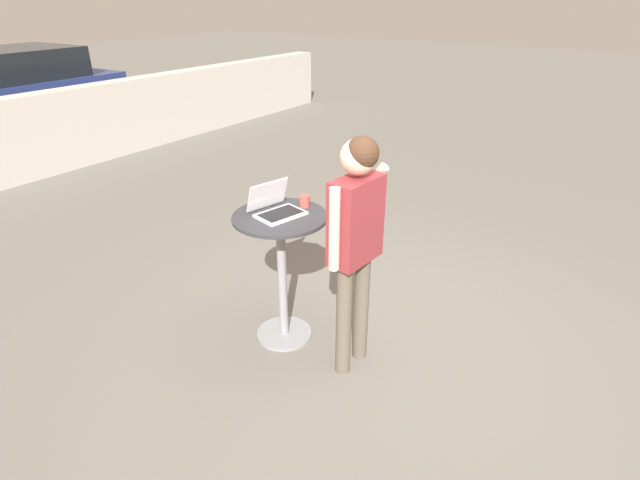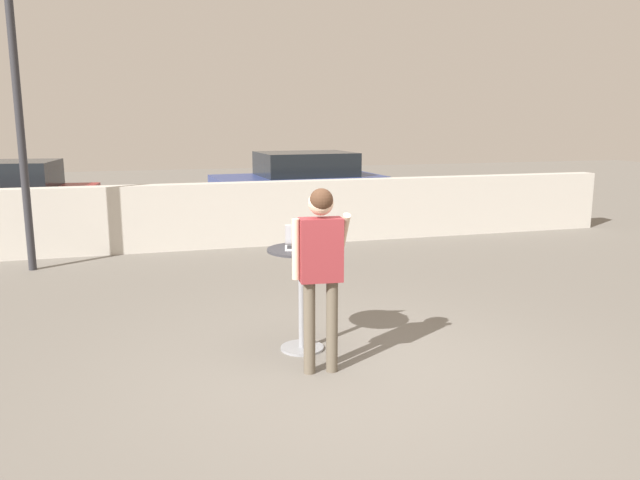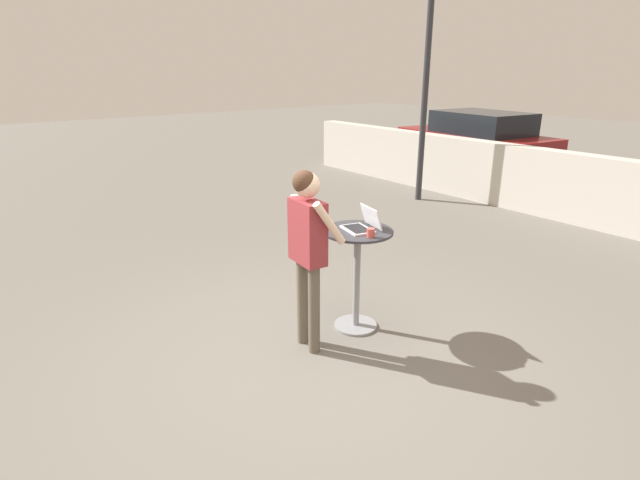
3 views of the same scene
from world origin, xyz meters
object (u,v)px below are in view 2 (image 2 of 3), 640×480
Objects in this scene: laptop at (302,243)px; coffee_mug at (326,244)px; cafe_table at (302,284)px; parked_car_near_street at (299,187)px; standing_person at (321,257)px; street_lamp at (16,83)px.

coffee_mug is (0.22, -0.09, -0.01)m from laptop.
cafe_table is 0.27× the size of parked_car_near_street.
street_lamp is at bearing 122.01° from standing_person.
street_lamp is (-3.23, 4.51, 1.76)m from laptop.
standing_person is 0.39× the size of street_lamp.
standing_person reaches higher than cafe_table.
parked_car_near_street is at bearing 77.43° from coffee_mug.
street_lamp reaches higher than parked_car_near_street.
cafe_table is 0.42m from laptop.
street_lamp is (-3.24, 5.18, 1.76)m from standing_person.
parked_car_near_street is at bearing 75.75° from laptop.
parked_car_near_street is (2.00, 8.56, -0.30)m from standing_person.
laptop is 0.67m from standing_person.
cafe_table is at bearing 167.86° from coffee_mug.
cafe_table is 0.75m from standing_person.
coffee_mug is at bearing 68.99° from standing_person.
laptop reaches higher than coffee_mug.
parked_car_near_street reaches higher than coffee_mug.
street_lamp is at bearing -147.11° from parked_car_near_street.
cafe_table is 5.98m from street_lamp.
street_lamp is at bearing 126.92° from coffee_mug.
street_lamp is (-3.22, 4.55, 2.17)m from cafe_table.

